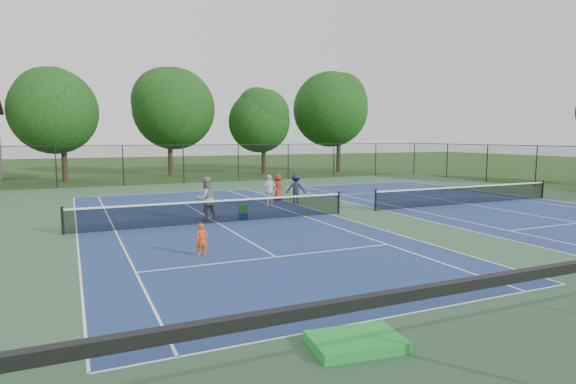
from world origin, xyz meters
name	(u,v)px	position (x,y,z in m)	size (l,w,h in m)	color
ground	(357,212)	(0.00, 0.00, 0.00)	(140.00, 140.00, 0.00)	#234716
court_pad	(357,212)	(0.00, 0.00, 0.00)	(36.00, 36.00, 0.01)	#305634
tennis_court_left	(217,221)	(-7.00, 0.00, 0.10)	(12.00, 23.83, 1.07)	navy
tennis_court_right	(466,202)	(7.00, 0.00, 0.10)	(12.00, 23.83, 1.07)	navy
perimeter_fence	(358,179)	(0.00, 0.00, 1.60)	(36.08, 36.08, 3.02)	black
tree_back_a	(62,107)	(-13.00, 24.00, 6.04)	(6.80, 6.80, 9.15)	#2D2116
tree_back_b	(169,104)	(-4.00, 26.00, 6.60)	(7.60, 7.60, 10.03)	#2D2116
tree_back_c	(263,118)	(5.00, 25.00, 5.48)	(6.00, 6.00, 8.40)	#2D2116
tree_back_d	(339,106)	(13.00, 24.00, 6.82)	(7.80, 7.80, 10.37)	#2D2116
child_player	(202,240)	(-9.02, -5.33, 0.51)	(0.37, 0.25, 1.03)	#F35010
instructor	(206,199)	(-7.26, 0.83, 0.96)	(0.93, 0.73, 1.92)	gray
bystander_a	(269,191)	(-3.14, 3.58, 0.84)	(0.98, 0.41, 1.68)	white
bystander_b	(296,189)	(-1.45, 3.90, 0.83)	(1.08, 0.62, 1.66)	#192038
bystander_c	(278,187)	(-1.76, 5.62, 0.76)	(0.75, 0.49, 1.53)	maroon
ball_crate	(243,216)	(-5.70, 0.40, 0.15)	(0.38, 0.32, 0.29)	navy
ball_hopper	(243,209)	(-5.70, 0.40, 0.48)	(0.34, 0.28, 0.38)	green
green_tarp	(356,342)	(-8.19, -12.78, 0.10)	(1.59, 1.07, 0.19)	green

